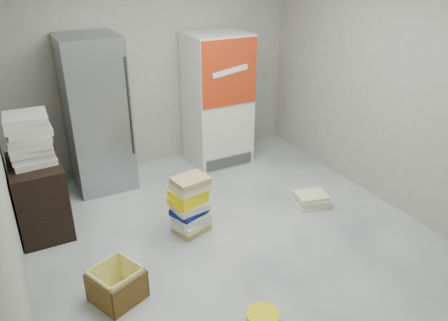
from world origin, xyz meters
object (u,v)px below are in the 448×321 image
phonebook_stack_main (190,205)px  cardboard_box (117,286)px  steel_fridge (97,115)px  wood_shelf (40,196)px  coke_cooler (217,99)px

phonebook_stack_main → cardboard_box: 1.18m
steel_fridge → cardboard_box: (-0.42, -2.16, -0.82)m
steel_fridge → wood_shelf: 1.23m
coke_cooler → cardboard_box: coke_cooler is taller
wood_shelf → phonebook_stack_main: wood_shelf is taller
wood_shelf → coke_cooler: bearing=16.3°
steel_fridge → coke_cooler: (1.65, -0.01, -0.05)m
coke_cooler → wood_shelf: (-2.48, -0.72, -0.50)m
coke_cooler → wood_shelf: coke_cooler is taller
coke_cooler → steel_fridge: bearing=179.8°
wood_shelf → phonebook_stack_main: 1.60m
phonebook_stack_main → steel_fridge: bearing=93.3°
coke_cooler → phonebook_stack_main: coke_cooler is taller
coke_cooler → cardboard_box: bearing=-133.8°
steel_fridge → phonebook_stack_main: bearing=-70.0°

